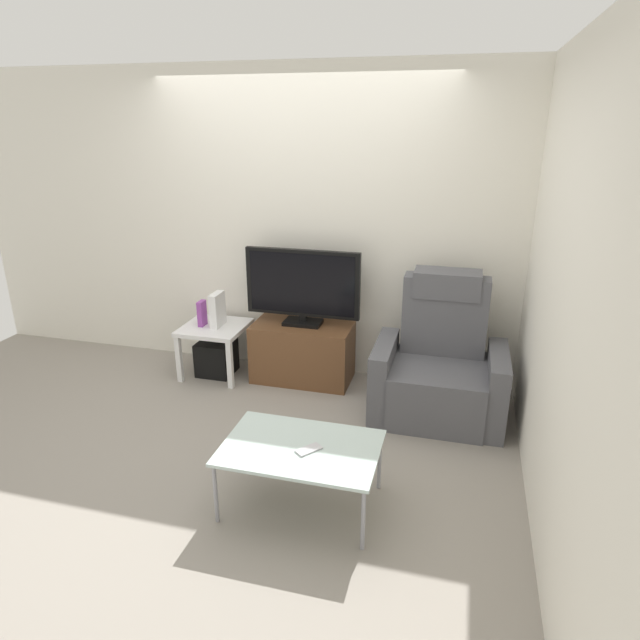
% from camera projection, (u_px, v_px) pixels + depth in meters
% --- Properties ---
extents(ground_plane, '(6.40, 6.40, 0.00)m').
position_uv_depth(ground_plane, '(261.00, 426.00, 4.12)').
color(ground_plane, gray).
extents(wall_back, '(6.40, 0.06, 2.60)m').
position_uv_depth(wall_back, '(302.00, 226.00, 4.70)').
color(wall_back, silver).
rests_on(wall_back, ground).
extents(wall_side, '(0.06, 4.48, 2.60)m').
position_uv_depth(wall_side, '(554.00, 276.00, 3.22)').
color(wall_side, silver).
rests_on(wall_side, ground).
extents(tv_stand, '(0.85, 0.44, 0.51)m').
position_uv_depth(tv_stand, '(303.00, 352.00, 4.78)').
color(tv_stand, brown).
rests_on(tv_stand, ground).
extents(television, '(0.98, 0.20, 0.65)m').
position_uv_depth(television, '(302.00, 286.00, 4.59)').
color(television, black).
rests_on(television, tv_stand).
extents(recliner_armchair, '(0.98, 0.78, 1.08)m').
position_uv_depth(recliner_armchair, '(440.00, 368.00, 4.21)').
color(recliner_armchair, '#515156').
rests_on(recliner_armchair, ground).
extents(side_table, '(0.54, 0.54, 0.46)m').
position_uv_depth(side_table, '(215.00, 333.00, 4.85)').
color(side_table, white).
rests_on(side_table, ground).
extents(subwoofer_box, '(0.30, 0.30, 0.30)m').
position_uv_depth(subwoofer_box, '(217.00, 357.00, 4.93)').
color(subwoofer_box, black).
rests_on(subwoofer_box, ground).
extents(book_upright, '(0.04, 0.11, 0.22)m').
position_uv_depth(book_upright, '(202.00, 313.00, 4.79)').
color(book_upright, purple).
rests_on(book_upright, side_table).
extents(game_console, '(0.07, 0.20, 0.30)m').
position_uv_depth(game_console, '(217.00, 310.00, 4.78)').
color(game_console, white).
rests_on(game_console, side_table).
extents(coffee_table, '(0.90, 0.60, 0.40)m').
position_uv_depth(coffee_table, '(301.00, 450.00, 3.16)').
color(coffee_table, '#B2C6C1').
rests_on(coffee_table, ground).
extents(cell_phone, '(0.15, 0.16, 0.01)m').
position_uv_depth(cell_phone, '(309.00, 450.00, 3.11)').
color(cell_phone, '#B7B7BC').
rests_on(cell_phone, coffee_table).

